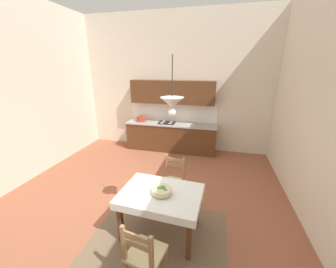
% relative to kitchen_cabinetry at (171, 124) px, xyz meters
% --- Properties ---
extents(ground_plane, '(6.43, 7.01, 0.10)m').
position_rel_kitchen_cabinetry_xyz_m(ground_plane, '(0.04, -2.93, -0.91)').
color(ground_plane, '#99563D').
extents(wall_back, '(6.43, 0.12, 4.14)m').
position_rel_kitchen_cabinetry_xyz_m(wall_back, '(0.04, 0.33, 1.22)').
color(wall_back, silver).
rests_on(wall_back, ground_plane).
extents(area_rug, '(2.10, 1.60, 0.01)m').
position_rel_kitchen_cabinetry_xyz_m(area_rug, '(0.64, -3.53, -0.85)').
color(area_rug, brown).
rests_on(area_rug, ground_plane).
extents(kitchen_cabinetry, '(2.86, 0.63, 2.20)m').
position_rel_kitchen_cabinetry_xyz_m(kitchen_cabinetry, '(0.00, 0.00, 0.00)').
color(kitchen_cabinetry, '#56331C').
rests_on(kitchen_cabinetry, ground_plane).
extents(dining_table, '(1.29, 0.97, 0.75)m').
position_rel_kitchen_cabinetry_xyz_m(dining_table, '(0.64, -3.43, -0.24)').
color(dining_table, '#56331C').
rests_on(dining_table, ground_plane).
extents(dining_chair_kitchen_side, '(0.48, 0.48, 0.93)m').
position_rel_kitchen_cabinetry_xyz_m(dining_chair_kitchen_side, '(0.63, -2.60, -0.41)').
color(dining_chair_kitchen_side, '#D1BC89').
rests_on(dining_chair_kitchen_side, ground_plane).
extents(dining_chair_camera_side, '(0.49, 0.49, 0.93)m').
position_rel_kitchen_cabinetry_xyz_m(dining_chair_camera_side, '(0.66, -4.27, -0.41)').
color(dining_chair_camera_side, '#D1BC89').
rests_on(dining_chair_camera_side, ground_plane).
extents(fruit_bowl, '(0.30, 0.30, 0.12)m').
position_rel_kitchen_cabinetry_xyz_m(fruit_bowl, '(0.66, -3.46, -0.04)').
color(fruit_bowl, beige).
rests_on(fruit_bowl, dining_table).
extents(pendant_lamp, '(0.32, 0.32, 0.80)m').
position_rel_kitchen_cabinetry_xyz_m(pendant_lamp, '(0.78, -3.33, 1.27)').
color(pendant_lamp, black).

